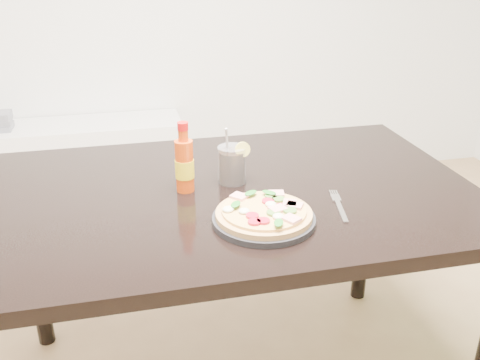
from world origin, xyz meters
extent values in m
cube|color=black|center=(-0.13, 0.54, 0.73)|extent=(1.40, 0.90, 0.04)
cylinder|color=black|center=(-0.77, 0.93, 0.35)|extent=(0.06, 0.06, 0.71)
cylinder|color=black|center=(0.51, 0.93, 0.35)|extent=(0.06, 0.06, 0.71)
cylinder|color=black|center=(-0.09, 0.32, 0.76)|extent=(0.26, 0.26, 0.02)
cylinder|color=tan|center=(-0.09, 0.32, 0.77)|extent=(0.24, 0.24, 0.01)
cylinder|color=tan|center=(-0.09, 0.32, 0.78)|extent=(0.21, 0.21, 0.01)
cube|color=pink|center=(-0.02, 0.33, 0.79)|extent=(0.05, 0.05, 0.01)
cube|color=pink|center=(-0.02, 0.32, 0.79)|extent=(0.05, 0.05, 0.01)
cube|color=pink|center=(-0.14, 0.40, 0.79)|extent=(0.05, 0.05, 0.01)
cube|color=pink|center=(-0.04, 0.40, 0.79)|extent=(0.05, 0.04, 0.01)
cube|color=pink|center=(-0.05, 0.25, 0.79)|extent=(0.05, 0.05, 0.01)
cube|color=pink|center=(-0.06, 0.31, 0.79)|extent=(0.05, 0.04, 0.01)
cylinder|color=#AD1228|center=(-0.07, 0.36, 0.79)|extent=(0.03, 0.03, 0.01)
cylinder|color=#AD1228|center=(-0.05, 0.32, 0.79)|extent=(0.03, 0.03, 0.01)
cylinder|color=#AD1228|center=(-0.11, 0.26, 0.79)|extent=(0.03, 0.03, 0.01)
cylinder|color=#AD1228|center=(-0.13, 0.29, 0.79)|extent=(0.03, 0.03, 0.01)
cylinder|color=#AD1228|center=(-0.14, 0.26, 0.79)|extent=(0.03, 0.03, 0.01)
cylinder|color=#487B29|center=(-0.04, 0.30, 0.79)|extent=(0.03, 0.03, 0.01)
cylinder|color=#487B29|center=(-0.04, 0.39, 0.79)|extent=(0.03, 0.03, 0.01)
cylinder|color=#487B29|center=(-0.08, 0.29, 0.79)|extent=(0.03, 0.03, 0.01)
cylinder|color=#487B29|center=(-0.06, 0.39, 0.79)|extent=(0.03, 0.03, 0.01)
cylinder|color=#487B29|center=(-0.04, 0.36, 0.79)|extent=(0.03, 0.03, 0.01)
ellipsoid|color=silver|center=(-0.18, 0.34, 0.79)|extent=(0.03, 0.03, 0.01)
ellipsoid|color=silver|center=(-0.07, 0.27, 0.79)|extent=(0.03, 0.03, 0.01)
ellipsoid|color=silver|center=(-0.18, 0.34, 0.79)|extent=(0.03, 0.03, 0.01)
ellipsoid|color=silver|center=(-0.07, 0.34, 0.79)|extent=(0.03, 0.03, 0.01)
ellipsoid|color=silver|center=(-0.15, 0.32, 0.79)|extent=(0.03, 0.03, 0.01)
ellipsoid|color=#1C741B|center=(-0.06, 0.40, 0.80)|extent=(0.04, 0.04, 0.00)
ellipsoid|color=#1C741B|center=(-0.16, 0.35, 0.80)|extent=(0.04, 0.05, 0.00)
ellipsoid|color=#1C741B|center=(-0.11, 0.40, 0.80)|extent=(0.05, 0.04, 0.00)
ellipsoid|color=#1C741B|center=(-0.08, 0.23, 0.80)|extent=(0.04, 0.05, 0.00)
cylinder|color=#CA400B|center=(-0.26, 0.56, 0.82)|extent=(0.07, 0.07, 0.15)
cylinder|color=yellow|center=(-0.26, 0.56, 0.82)|extent=(0.05, 0.05, 0.05)
cylinder|color=#CA400B|center=(-0.26, 0.56, 0.91)|extent=(0.03, 0.03, 0.03)
cylinder|color=red|center=(-0.26, 0.56, 0.94)|extent=(0.03, 0.03, 0.02)
cylinder|color=black|center=(-0.12, 0.59, 0.80)|extent=(0.08, 0.08, 0.09)
cylinder|color=silver|center=(-0.12, 0.59, 0.80)|extent=(0.08, 0.08, 0.11)
cylinder|color=#F2E059|center=(-0.09, 0.57, 0.86)|extent=(0.04, 0.01, 0.04)
cylinder|color=#B2B2B7|center=(-0.13, 0.60, 0.84)|extent=(0.03, 0.06, 0.17)
cube|color=silver|center=(0.12, 0.33, 0.75)|extent=(0.04, 0.12, 0.00)
cube|color=silver|center=(0.13, 0.41, 0.75)|extent=(0.03, 0.04, 0.00)
cube|color=silver|center=(0.13, 0.44, 0.75)|extent=(0.01, 0.03, 0.00)
cube|color=silver|center=(0.14, 0.44, 0.75)|extent=(0.01, 0.03, 0.00)
cube|color=silver|center=(0.14, 0.44, 0.75)|extent=(0.01, 0.03, 0.00)
cube|color=silver|center=(0.15, 0.44, 0.75)|extent=(0.01, 0.03, 0.00)
cube|color=white|center=(-0.80, 2.07, 0.25)|extent=(1.40, 0.34, 0.50)
camera|label=1|loc=(-0.42, -0.82, 1.39)|focal=40.00mm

